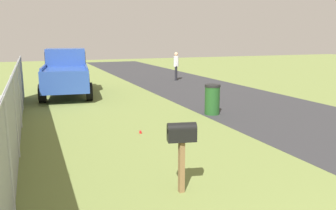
{
  "coord_description": "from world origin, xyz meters",
  "views": [
    {
      "loc": [
        -0.26,
        3.32,
        2.62
      ],
      "look_at": [
        6.46,
        0.61,
        1.16
      ],
      "focal_mm": 36.32,
      "sensor_mm": 36.0,
      "label": 1
    }
  ],
  "objects_px": {
    "trash_bin": "(212,99)",
    "pedestrian": "(176,64)",
    "mailbox": "(182,137)",
    "pickup_truck": "(66,71)"
  },
  "relations": [
    {
      "from": "mailbox",
      "to": "trash_bin",
      "type": "height_order",
      "value": "mailbox"
    },
    {
      "from": "mailbox",
      "to": "pickup_truck",
      "type": "bearing_deg",
      "value": 16.67
    },
    {
      "from": "trash_bin",
      "to": "pedestrian",
      "type": "bearing_deg",
      "value": -15.67
    },
    {
      "from": "pickup_truck",
      "to": "pedestrian",
      "type": "height_order",
      "value": "pickup_truck"
    },
    {
      "from": "mailbox",
      "to": "pedestrian",
      "type": "relative_size",
      "value": 0.72
    },
    {
      "from": "pickup_truck",
      "to": "trash_bin",
      "type": "bearing_deg",
      "value": -138.67
    },
    {
      "from": "pedestrian",
      "to": "pickup_truck",
      "type": "bearing_deg",
      "value": -128.18
    },
    {
      "from": "trash_bin",
      "to": "pedestrian",
      "type": "distance_m",
      "value": 9.4
    },
    {
      "from": "trash_bin",
      "to": "pedestrian",
      "type": "height_order",
      "value": "pedestrian"
    },
    {
      "from": "trash_bin",
      "to": "mailbox",
      "type": "bearing_deg",
      "value": 145.93
    }
  ]
}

